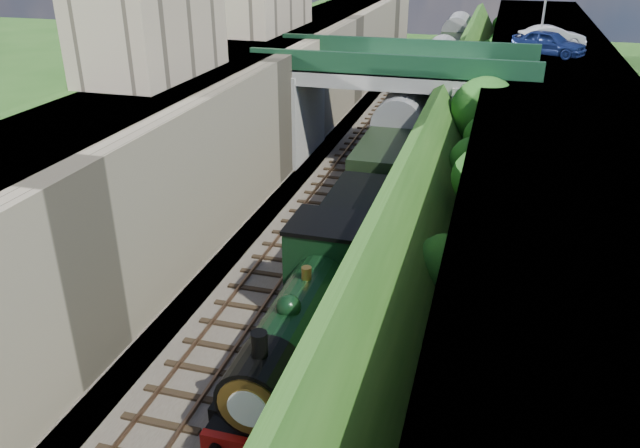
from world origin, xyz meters
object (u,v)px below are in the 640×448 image
(tree, at_px, (487,114))
(locomotive, at_px, (305,319))
(car_silver, at_px, (552,37))
(car_blue, at_px, (549,43))
(road_bridge, at_px, (403,101))
(tender, at_px, (356,231))

(tree, bearing_deg, locomotive, -105.71)
(tree, distance_m, locomotive, 17.63)
(car_silver, bearing_deg, car_blue, 157.33)
(road_bridge, height_order, tender, road_bridge)
(road_bridge, distance_m, car_silver, 12.27)
(car_blue, xyz_separation_m, locomotive, (-7.80, -25.80, -5.12))
(car_blue, relative_size, tender, 0.74)
(locomotive, bearing_deg, road_bridge, 90.71)
(tree, bearing_deg, tender, -116.63)
(tree, relative_size, tender, 1.10)
(tree, distance_m, car_blue, 9.84)
(tree, height_order, tender, tree)
(road_bridge, distance_m, car_blue, 10.02)
(road_bridge, xyz_separation_m, locomotive, (0.26, -20.61, -2.18))
(locomotive, relative_size, tender, 1.70)
(car_silver, xyz_separation_m, locomotive, (-8.15, -29.07, -5.05))
(tree, relative_size, car_silver, 1.58)
(car_silver, distance_m, locomotive, 30.61)
(tender, bearing_deg, road_bridge, 91.11)
(car_silver, height_order, tender, car_silver)
(car_silver, relative_size, locomotive, 0.41)
(locomotive, distance_m, tender, 7.37)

